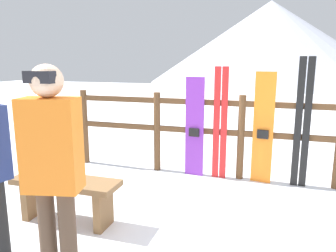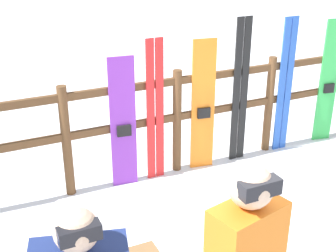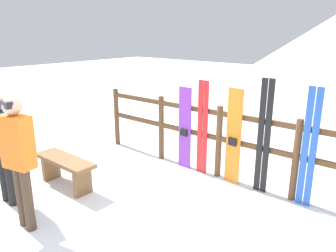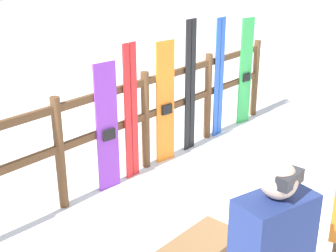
{
  "view_description": "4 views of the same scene",
  "coord_description": "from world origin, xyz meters",
  "px_view_note": "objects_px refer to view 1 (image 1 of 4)",
  "views": [
    {
      "loc": [
        0.37,
        -2.52,
        1.68
      ],
      "look_at": [
        -0.78,
        1.12,
        0.9
      ],
      "focal_mm": 35.0,
      "sensor_mm": 36.0,
      "label": 1
    },
    {
      "loc": [
        -2.14,
        -2.26,
        2.65
      ],
      "look_at": [
        -0.5,
        1.24,
        0.97
      ],
      "focal_mm": 50.0,
      "sensor_mm": 36.0,
      "label": 2
    },
    {
      "loc": [
        2.63,
        -2.35,
        2.35
      ],
      "look_at": [
        -0.43,
        1.29,
        0.97
      ],
      "focal_mm": 35.0,
      "sensor_mm": 36.0,
      "label": 3
    },
    {
      "loc": [
        -3.78,
        -1.55,
        2.57
      ],
      "look_at": [
        -0.69,
        1.12,
        0.98
      ],
      "focal_mm": 50.0,
      "sensor_mm": 36.0,
      "label": 4
    }
  ],
  "objects_px": {
    "snowboard_orange": "(263,129)",
    "person_orange": "(53,165)",
    "bench": "(66,191)",
    "snowboard_purple": "(195,127)",
    "ski_pair_black": "(303,123)",
    "ski_pair_red": "(220,124)"
  },
  "relations": [
    {
      "from": "ski_pair_red",
      "to": "ski_pair_black",
      "type": "height_order",
      "value": "ski_pair_black"
    },
    {
      "from": "snowboard_purple",
      "to": "bench",
      "type": "bearing_deg",
      "value": -117.57
    },
    {
      "from": "person_orange",
      "to": "bench",
      "type": "bearing_deg",
      "value": 122.09
    },
    {
      "from": "person_orange",
      "to": "ski_pair_black",
      "type": "height_order",
      "value": "ski_pair_black"
    },
    {
      "from": "ski_pair_red",
      "to": "ski_pair_black",
      "type": "relative_size",
      "value": 0.92
    },
    {
      "from": "snowboard_orange",
      "to": "ski_pair_red",
      "type": "bearing_deg",
      "value": 179.67
    },
    {
      "from": "bench",
      "to": "ski_pair_red",
      "type": "distance_m",
      "value": 2.28
    },
    {
      "from": "person_orange",
      "to": "snowboard_orange",
      "type": "height_order",
      "value": "person_orange"
    },
    {
      "from": "ski_pair_red",
      "to": "person_orange",
      "type": "bearing_deg",
      "value": -104.54
    },
    {
      "from": "bench",
      "to": "ski_pair_red",
      "type": "height_order",
      "value": "ski_pair_red"
    },
    {
      "from": "snowboard_orange",
      "to": "person_orange",
      "type": "bearing_deg",
      "value": -115.27
    },
    {
      "from": "ski_pair_black",
      "to": "snowboard_orange",
      "type": "bearing_deg",
      "value": -179.6
    },
    {
      "from": "ski_pair_red",
      "to": "bench",
      "type": "bearing_deg",
      "value": -125.94
    },
    {
      "from": "bench",
      "to": "snowboard_purple",
      "type": "height_order",
      "value": "snowboard_purple"
    },
    {
      "from": "bench",
      "to": "snowboard_purple",
      "type": "relative_size",
      "value": 0.79
    },
    {
      "from": "snowboard_purple",
      "to": "ski_pair_red",
      "type": "xyz_separation_m",
      "value": [
        0.37,
        0.0,
        0.08
      ]
    },
    {
      "from": "person_orange",
      "to": "ski_pair_black",
      "type": "distance_m",
      "value": 3.29
    },
    {
      "from": "person_orange",
      "to": "ski_pair_red",
      "type": "relative_size",
      "value": 1.04
    },
    {
      "from": "snowboard_purple",
      "to": "ski_pair_black",
      "type": "height_order",
      "value": "ski_pair_black"
    },
    {
      "from": "snowboard_purple",
      "to": "ski_pair_black",
      "type": "xyz_separation_m",
      "value": [
        1.44,
        0.0,
        0.14
      ]
    },
    {
      "from": "person_orange",
      "to": "snowboard_orange",
      "type": "bearing_deg",
      "value": 64.73
    },
    {
      "from": "snowboard_purple",
      "to": "person_orange",
      "type": "bearing_deg",
      "value": -97.17
    }
  ]
}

